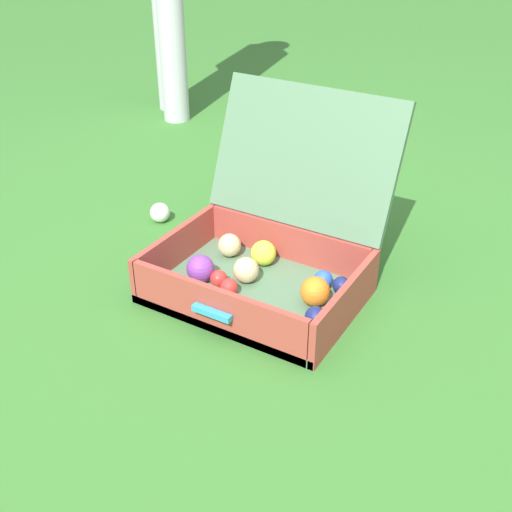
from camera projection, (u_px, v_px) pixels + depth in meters
The scene contains 3 objects.
ground_plane at pixel (241, 309), 1.71m from camera, with size 16.00×16.00×0.00m, color #336B28.
open_suitcase at pixel (269, 250), 1.76m from camera, with size 0.55×0.58×0.50m.
stray_ball_on_grass at pixel (160, 213), 2.12m from camera, with size 0.07×0.07×0.07m, color white.
Camera 1 is at (0.74, -1.17, 1.01)m, focal length 44.60 mm.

